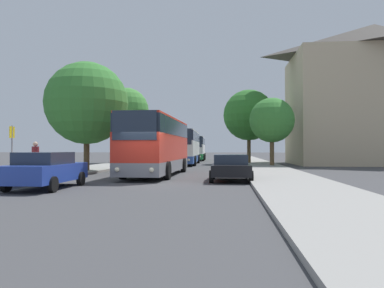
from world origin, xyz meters
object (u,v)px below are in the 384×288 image
pedestrian_waiting_near (35,160)px  tree_right_near (249,115)px  parked_car_right_near (231,167)px  parked_car_left_curb (46,170)px  bus_middle (185,147)px  tree_left_near (87,103)px  tree_left_far (126,110)px  bus_rear (195,148)px  bus_front (157,145)px  bus_stop_sign (12,146)px  tree_right_mid (272,120)px

pedestrian_waiting_near → tree_right_near: (12.20, 23.15, 4.26)m
tree_right_near → parked_car_right_near: bearing=-95.7°
parked_car_left_curb → pedestrian_waiting_near: bearing=124.0°
bus_middle → tree_left_near: (-5.37, -14.01, 3.00)m
parked_car_right_near → tree_left_near: tree_left_near is taller
tree_left_near → tree_right_near: bearing=52.6°
tree_left_far → tree_right_near: size_ratio=1.08×
pedestrian_waiting_near → tree_left_near: 8.07m
bus_rear → pedestrian_waiting_near: size_ratio=5.45×
bus_front → bus_stop_sign: (-6.82, -4.71, -0.06)m
parked_car_left_curb → tree_right_mid: bearing=59.1°
bus_front → tree_right_near: tree_right_near is taller
parked_car_right_near → tree_left_near: 12.37m
bus_stop_sign → pedestrian_waiting_near: size_ratio=1.45×
bus_rear → tree_right_near: (6.93, -12.15, 3.59)m
tree_left_far → parked_car_right_near: bearing=-62.7°
tree_left_near → tree_left_far: 17.42m
bus_stop_sign → tree_right_near: bearing=59.3°
bus_middle → tree_left_far: 9.05m
parked_car_right_near → bus_stop_sign: 11.50m
pedestrian_waiting_near → bus_stop_sign: bearing=-55.0°
parked_car_right_near → bus_middle: bearing=-76.9°
bus_stop_sign → tree_right_mid: size_ratio=0.44×
parked_car_right_near → tree_right_near: bearing=-95.9°
tree_right_mid → bus_stop_sign: bearing=-133.0°
parked_car_left_curb → parked_car_right_near: size_ratio=1.15×
parked_car_left_curb → pedestrian_waiting_near: size_ratio=2.39×
bus_rear → tree_left_far: (-7.23, -10.90, 4.37)m
parked_car_left_curb → pedestrian_waiting_near: (-2.20, 3.22, 0.31)m
bus_middle → pedestrian_waiting_near: (-5.33, -21.14, -0.77)m
parked_car_left_curb → tree_left_near: (-2.25, 10.36, 4.08)m
bus_front → tree_left_near: bearing=159.1°
parked_car_right_near → tree_right_mid: tree_right_mid is taller
bus_front → tree_left_near: size_ratio=1.46×
bus_stop_sign → pedestrian_waiting_near: bearing=-8.9°
bus_front → bus_rear: size_ratio=1.08×
parked_car_right_near → bus_stop_sign: bearing=4.9°
parked_car_right_near → bus_rear: bearing=-82.2°
parked_car_left_curb → tree_right_near: (10.00, 26.38, 4.57)m
parked_car_left_curb → tree_left_far: 28.45m
bus_rear → bus_middle: bearing=-91.5°
bus_rear → tree_right_near: bearing=-62.0°
bus_middle → parked_car_right_near: (4.67, -19.90, -1.16)m
pedestrian_waiting_near → bus_middle: bearing=-150.2°
bus_front → tree_right_mid: tree_right_mid is taller
bus_front → bus_stop_sign: bus_front is taller
tree_left_far → tree_right_near: (14.16, -1.25, -0.79)m
pedestrian_waiting_near → tree_right_mid: 21.95m
tree_right_near → bus_front: bearing=-110.4°
parked_car_left_curb → bus_front: bearing=68.2°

